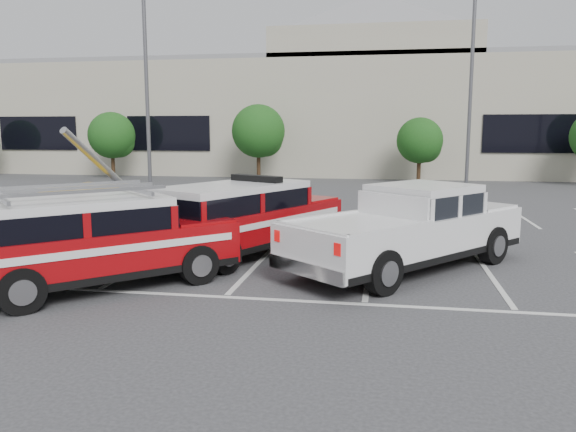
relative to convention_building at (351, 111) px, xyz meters
name	(u,v)px	position (x,y,z in m)	size (l,w,h in m)	color
ground	(258,263)	(-0.18, -31.86, -4.72)	(120.00, 120.00, 0.00)	#333336
stall_markings	(289,231)	(-0.18, -27.36, -4.71)	(23.00, 15.00, 0.01)	silver
convention_building	(351,111)	(0.00, 0.00, 0.00)	(60.00, 16.99, 13.20)	#B5AE99
tree_left	(113,137)	(-15.09, -9.82, -1.95)	(3.07, 3.07, 4.42)	#3F2B19
tree_mid_left	(260,133)	(-5.09, -9.82, -1.68)	(3.37, 3.37, 4.85)	#3F2B19
tree_mid_right	(421,142)	(4.91, -9.82, -2.22)	(2.77, 2.77, 3.99)	#3F2B19
light_pole_left	(147,87)	(-8.18, -19.86, 0.47)	(0.90, 0.60, 10.24)	#59595E
light_pole_mid	(471,89)	(6.82, -15.86, 0.47)	(0.90, 0.60, 10.24)	#59595E
fire_chief_suv	(244,223)	(-0.75, -30.94, -3.88)	(4.58, 6.14, 2.05)	maroon
white_pickup	(409,236)	(3.42, -31.75, -3.94)	(5.77, 6.30, 1.96)	silver
ladder_suv	(96,247)	(-2.99, -34.46, -3.87)	(5.31, 5.27, 2.12)	maroon
utility_rig	(81,211)	(-6.73, -28.58, -4.06)	(3.88, 4.09, 3.33)	#59595E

